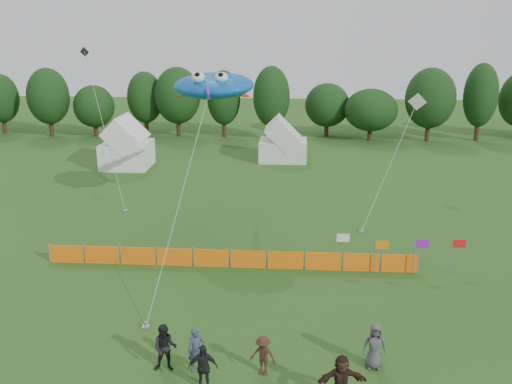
# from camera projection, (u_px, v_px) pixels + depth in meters

# --- Properties ---
(ground) EXTENTS (160.00, 160.00, 0.00)m
(ground) POSITION_uv_depth(u_px,v_px,m) (245.00, 366.00, 21.86)
(ground) COLOR #234C16
(ground) RESTS_ON ground
(treeline) EXTENTS (104.57, 8.78, 8.36)m
(treeline) POSITION_uv_depth(u_px,v_px,m) (295.00, 101.00, 63.49)
(treeline) COLOR #382314
(treeline) RESTS_ON ground
(tent_left) EXTENTS (4.23, 4.23, 3.73)m
(tent_left) POSITION_uv_depth(u_px,v_px,m) (127.00, 147.00, 51.36)
(tent_left) COLOR white
(tent_left) RESTS_ON ground
(tent_right) EXTENTS (4.53, 3.63, 3.20)m
(tent_right) POSITION_uv_depth(u_px,v_px,m) (283.00, 144.00, 53.92)
(tent_right) COLOR silver
(tent_right) RESTS_ON ground
(barrier_fence) EXTENTS (19.90, 0.06, 1.00)m
(barrier_fence) POSITION_uv_depth(u_px,v_px,m) (230.00, 259.00, 30.55)
(barrier_fence) COLOR orange
(barrier_fence) RESTS_ON ground
(flag_row) EXTENTS (6.73, 0.53, 2.04)m
(flag_row) POSITION_uv_depth(u_px,v_px,m) (397.00, 249.00, 29.67)
(flag_row) COLOR gray
(flag_row) RESTS_ON ground
(spectator_a) EXTENTS (0.76, 0.62, 1.80)m
(spectator_a) POSITION_uv_depth(u_px,v_px,m) (196.00, 350.00, 21.30)
(spectator_a) COLOR #323A54
(spectator_a) RESTS_ON ground
(spectator_b) EXTENTS (0.96, 0.77, 1.88)m
(spectator_b) POSITION_uv_depth(u_px,v_px,m) (165.00, 348.00, 21.39)
(spectator_b) COLOR black
(spectator_b) RESTS_ON ground
(spectator_c) EXTENTS (1.13, 0.84, 1.57)m
(spectator_c) POSITION_uv_depth(u_px,v_px,m) (263.00, 356.00, 21.16)
(spectator_c) COLOR #3A2117
(spectator_c) RESTS_ON ground
(spectator_d) EXTENTS (1.09, 0.54, 1.80)m
(spectator_d) POSITION_uv_depth(u_px,v_px,m) (203.00, 367.00, 20.25)
(spectator_d) COLOR black
(spectator_d) RESTS_ON ground
(spectator_e) EXTENTS (0.90, 0.59, 1.83)m
(spectator_e) POSITION_uv_depth(u_px,v_px,m) (375.00, 346.00, 21.55)
(spectator_e) COLOR #454549
(spectator_e) RESTS_ON ground
(spectator_f) EXTENTS (1.75, 0.78, 1.83)m
(spectator_f) POSITION_uv_depth(u_px,v_px,m) (341.00, 380.00, 19.54)
(spectator_f) COLOR black
(spectator_f) RESTS_ON ground
(stingray_kite) EXTENTS (6.76, 20.09, 9.99)m
(stingray_kite) POSITION_uv_depth(u_px,v_px,m) (214.00, 85.00, 34.48)
(stingray_kite) COLOR blue
(stingray_kite) RESTS_ON ground
(small_kite_white) EXTENTS (5.88, 11.11, 7.48)m
(small_kite_white) POSITION_uv_depth(u_px,v_px,m) (405.00, 130.00, 41.80)
(small_kite_white) COLOR silver
(small_kite_white) RESTS_ON ground
(small_kite_dark) EXTENTS (6.66, 11.35, 10.70)m
(small_kite_dark) POSITION_uv_depth(u_px,v_px,m) (100.00, 112.00, 44.39)
(small_kite_dark) COLOR black
(small_kite_dark) RESTS_ON ground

